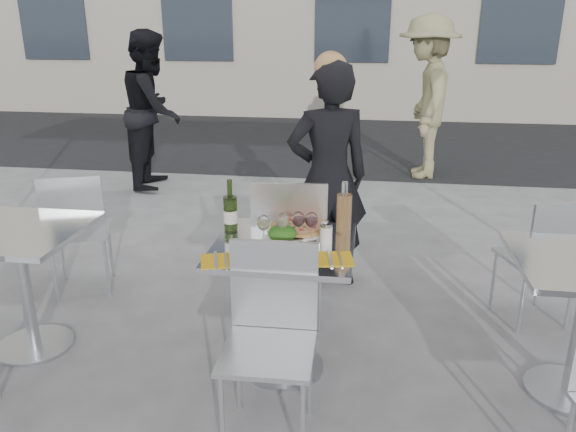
# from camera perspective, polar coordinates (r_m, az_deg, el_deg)

# --- Properties ---
(ground) EXTENTS (80.00, 80.00, 0.00)m
(ground) POSITION_cam_1_polar(r_m,az_deg,el_deg) (3.25, -0.40, -15.20)
(ground) COLOR slate
(street_asphalt) EXTENTS (24.00, 5.00, 0.00)m
(street_asphalt) POSITION_cam_1_polar(r_m,az_deg,el_deg) (9.34, 5.70, 7.76)
(street_asphalt) COLOR black
(street_asphalt) RESTS_ON ground
(main_table) EXTENTS (0.72, 0.72, 0.75)m
(main_table) POSITION_cam_1_polar(r_m,az_deg,el_deg) (2.98, -0.42, -6.60)
(main_table) COLOR #B7BABF
(main_table) RESTS_ON ground
(side_table_left) EXTENTS (0.72, 0.72, 0.75)m
(side_table_left) POSITION_cam_1_polar(r_m,az_deg,el_deg) (3.51, -25.46, -4.42)
(side_table_left) COLOR #B7BABF
(side_table_left) RESTS_ON ground
(chair_far) EXTENTS (0.49, 0.50, 0.97)m
(chair_far) POSITION_cam_1_polar(r_m,az_deg,el_deg) (3.41, 0.16, -2.54)
(chair_far) COLOR silver
(chair_far) RESTS_ON ground
(chair_near) EXTENTS (0.42, 0.43, 0.90)m
(chair_near) POSITION_cam_1_polar(r_m,az_deg,el_deg) (2.59, -1.76, -10.98)
(chair_near) COLOR silver
(chair_near) RESTS_ON ground
(side_chair_lfar) EXTENTS (0.52, 0.53, 0.89)m
(side_chair_lfar) POSITION_cam_1_polar(r_m,az_deg,el_deg) (4.09, -20.67, -0.77)
(side_chair_lfar) COLOR silver
(side_chair_lfar) RESTS_ON ground
(side_chair_rfar) EXTENTS (0.49, 0.50, 0.85)m
(side_chair_rfar) POSITION_cam_1_polar(r_m,az_deg,el_deg) (3.77, 24.73, -3.33)
(side_chair_rfar) COLOR silver
(side_chair_rfar) RESTS_ON ground
(woman_diner) EXTENTS (0.68, 0.55, 1.60)m
(woman_diner) POSITION_cam_1_polar(r_m,az_deg,el_deg) (3.94, 4.09, 3.91)
(woman_diner) COLOR black
(woman_diner) RESTS_ON ground
(pedestrian_a) EXTENTS (0.77, 0.94, 1.76)m
(pedestrian_a) POSITION_cam_1_polar(r_m,az_deg,el_deg) (6.67, -13.58, 10.42)
(pedestrian_a) COLOR black
(pedestrian_a) RESTS_ON ground
(pedestrian_b) EXTENTS (0.73, 1.25, 1.93)m
(pedestrian_b) POSITION_cam_1_polar(r_m,az_deg,el_deg) (7.09, 13.81, 11.58)
(pedestrian_b) COLOR #8B8559
(pedestrian_b) RESTS_ON ground
(pizza_near) EXTENTS (0.32, 0.32, 0.02)m
(pizza_near) POSITION_cam_1_polar(r_m,az_deg,el_deg) (2.74, -1.41, -3.88)
(pizza_near) COLOR tan
(pizza_near) RESTS_ON main_table
(pizza_far) EXTENTS (0.36, 0.36, 0.03)m
(pizza_far) POSITION_cam_1_polar(r_m,az_deg,el_deg) (3.08, 1.14, -1.14)
(pizza_far) COLOR white
(pizza_far) RESTS_ON main_table
(salad_plate) EXTENTS (0.22, 0.22, 0.09)m
(salad_plate) POSITION_cam_1_polar(r_m,az_deg,el_deg) (2.91, -0.59, -1.92)
(salad_plate) COLOR white
(salad_plate) RESTS_ON main_table
(wine_bottle) EXTENTS (0.07, 0.08, 0.29)m
(wine_bottle) POSITION_cam_1_polar(r_m,az_deg,el_deg) (3.03, -5.86, 0.40)
(wine_bottle) COLOR #37531F
(wine_bottle) RESTS_ON main_table
(carafe) EXTENTS (0.08, 0.08, 0.29)m
(carafe) POSITION_cam_1_polar(r_m,az_deg,el_deg) (3.01, 5.71, 0.32)
(carafe) COLOR tan
(carafe) RESTS_ON main_table
(sugar_shaker) EXTENTS (0.06, 0.06, 0.11)m
(sugar_shaker) POSITION_cam_1_polar(r_m,az_deg,el_deg) (2.89, 3.88, -1.78)
(sugar_shaker) COLOR white
(sugar_shaker) RESTS_ON main_table
(wineglass_white_a) EXTENTS (0.07, 0.07, 0.16)m
(wineglass_white_a) POSITION_cam_1_polar(r_m,az_deg,el_deg) (2.86, -2.52, -0.79)
(wineglass_white_a) COLOR white
(wineglass_white_a) RESTS_ON main_table
(wineglass_white_b) EXTENTS (0.07, 0.07, 0.16)m
(wineglass_white_b) POSITION_cam_1_polar(r_m,az_deg,el_deg) (2.88, -0.57, -0.58)
(wineglass_white_b) COLOR white
(wineglass_white_b) RESTS_ON main_table
(wineglass_red_a) EXTENTS (0.07, 0.07, 0.16)m
(wineglass_red_a) POSITION_cam_1_polar(r_m,az_deg,el_deg) (2.91, 1.07, -0.42)
(wineglass_red_a) COLOR white
(wineglass_red_a) RESTS_ON main_table
(wineglass_red_b) EXTENTS (0.07, 0.07, 0.16)m
(wineglass_red_b) POSITION_cam_1_polar(r_m,az_deg,el_deg) (2.90, 2.40, -0.48)
(wineglass_red_b) COLOR white
(wineglass_red_b) RESTS_ON main_table
(napkin_left) EXTENTS (0.23, 0.23, 0.01)m
(napkin_left) POSITION_cam_1_polar(r_m,az_deg,el_deg) (2.71, -6.96, -4.50)
(napkin_left) COLOR yellow
(napkin_left) RESTS_ON main_table
(napkin_right) EXTENTS (0.21, 0.21, 0.01)m
(napkin_right) POSITION_cam_1_polar(r_m,az_deg,el_deg) (2.72, 4.70, -4.32)
(napkin_right) COLOR yellow
(napkin_right) RESTS_ON main_table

